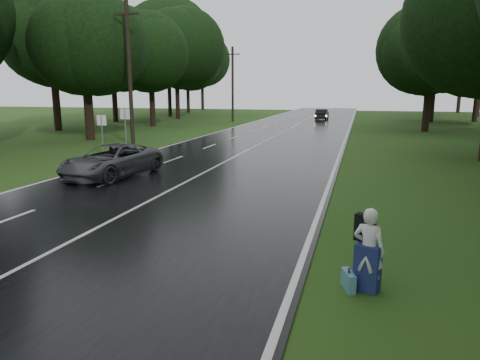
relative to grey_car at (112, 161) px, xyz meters
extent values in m
plane|color=#274815|center=(3.62, -8.87, -0.75)|extent=(160.00, 160.00, 0.00)
cube|color=black|center=(3.62, 11.13, -0.73)|extent=(12.00, 140.00, 0.04)
cube|color=silver|center=(3.62, 11.13, -0.70)|extent=(0.12, 140.00, 0.01)
imported|color=#4A4B4F|center=(0.00, 0.00, 0.00)|extent=(3.09, 5.39, 1.42)
imported|color=black|center=(5.57, 41.42, -0.02)|extent=(1.52, 4.18, 1.37)
imported|color=silver|center=(10.80, -8.57, 0.08)|extent=(0.70, 0.58, 1.65)
cube|color=navy|center=(10.80, -8.57, -0.29)|extent=(0.54, 0.45, 0.92)
cube|color=black|center=(10.72, -8.34, 0.44)|extent=(0.42, 0.32, 0.53)
cube|color=teal|center=(10.47, -8.62, -0.57)|extent=(0.30, 0.53, 0.36)
camera|label=1|loc=(10.53, -16.68, 3.03)|focal=32.36mm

